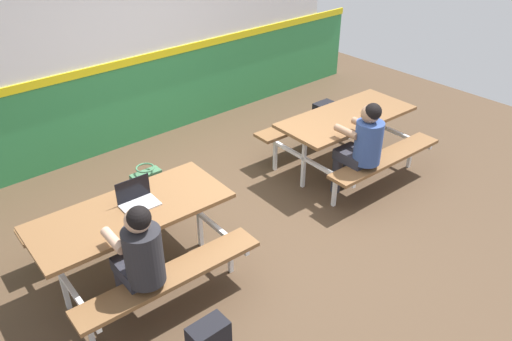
{
  "coord_description": "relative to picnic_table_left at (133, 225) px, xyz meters",
  "views": [
    {
      "loc": [
        -2.97,
        -3.47,
        3.29
      ],
      "look_at": [
        0.0,
        -0.01,
        0.55
      ],
      "focal_mm": 35.5,
      "sensor_mm": 36.0,
      "label": 1
    }
  ],
  "objects": [
    {
      "name": "ground_plane",
      "position": [
        1.46,
        0.04,
        -0.58
      ],
      "size": [
        10.0,
        10.0,
        0.02
      ],
      "primitive_type": "cube",
      "color": "#4C3826"
    },
    {
      "name": "accent_backdrop",
      "position": [
        1.46,
        2.44,
        0.67
      ],
      "size": [
        8.0,
        0.14,
        2.6
      ],
      "color": "#338C4C",
      "rests_on": "ground"
    },
    {
      "name": "picnic_table_left",
      "position": [
        0.0,
        0.0,
        0.0
      ],
      "size": [
        1.76,
        1.6,
        0.74
      ],
      "color": "brown",
      "rests_on": "ground"
    },
    {
      "name": "picnic_table_right",
      "position": [
        2.92,
        0.05,
        0.0
      ],
      "size": [
        1.76,
        1.6,
        0.74
      ],
      "color": "brown",
      "rests_on": "ground"
    },
    {
      "name": "student_nearer",
      "position": [
        -0.22,
        -0.55,
        0.13
      ],
      "size": [
        0.37,
        0.53,
        1.21
      ],
      "color": "#2D2D38",
      "rests_on": "ground"
    },
    {
      "name": "student_further",
      "position": [
        2.54,
        -0.49,
        0.13
      ],
      "size": [
        0.37,
        0.53,
        1.21
      ],
      "color": "#2D2D38",
      "rests_on": "ground"
    },
    {
      "name": "laptop_silver",
      "position": [
        0.09,
        0.03,
        0.21
      ],
      "size": [
        0.33,
        0.23,
        0.22
      ],
      "color": "silver",
      "rests_on": "picnic_table_left"
    },
    {
      "name": "backpack_dark",
      "position": [
        3.52,
        0.95,
        -0.36
      ],
      "size": [
        0.3,
        0.22,
        0.44
      ],
      "color": "black",
      "rests_on": "ground"
    },
    {
      "name": "tote_bag_bright",
      "position": [
        0.7,
        1.04,
        -0.38
      ],
      "size": [
        0.34,
        0.21,
        0.43
      ],
      "color": "#3F724C",
      "rests_on": "ground"
    }
  ]
}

